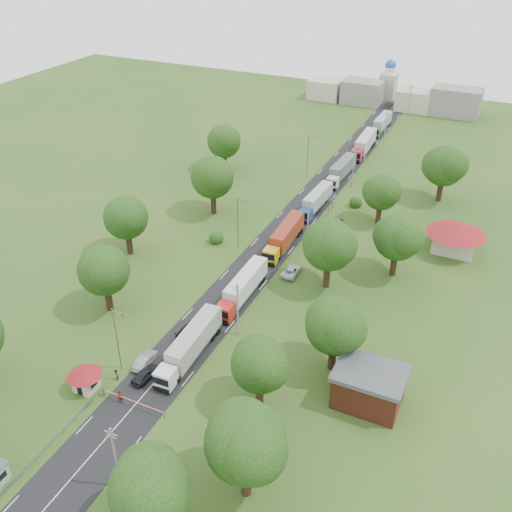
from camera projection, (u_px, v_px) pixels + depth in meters
The scene contains 45 objects.
ground at pixel (227, 299), 89.97m from camera, with size 260.00×260.00×0.00m, color #28501A.
road at pixel (277, 241), 105.38m from camera, with size 8.00×200.00×0.04m, color black.
boom_barrier at pixel (124, 398), 70.74m from camera, with size 9.22×0.35×1.18m.
guard_booth at pixel (85, 376), 72.17m from camera, with size 4.40×4.40×3.45m.
guard_rail at pixel (46, 452), 64.82m from camera, with size 0.10×17.00×1.70m, color slate, non-canonical shape.
info_sign at pixel (331, 200), 113.48m from camera, with size 0.12×3.10×4.10m.
pole_0 at pixel (116, 457), 58.57m from camera, with size 1.60×0.24×9.00m.
pole_1 at pixel (238, 308), 80.13m from camera, with size 1.60×0.24×9.00m.
pole_2 at pixel (308, 223), 101.70m from camera, with size 1.60×0.24×9.00m.
pole_3 at pixel (354, 167), 123.27m from camera, with size 1.60×0.24×9.00m.
pole_4 at pixel (386, 128), 144.83m from camera, with size 1.60×0.24×9.00m.
pole_5 at pixel (409, 99), 166.40m from camera, with size 1.60×0.24×9.00m.
lamp_0 at pixel (117, 337), 73.57m from camera, with size 2.03×0.22×10.00m.
lamp_1 at pixel (238, 221), 100.53m from camera, with size 2.03×0.22×10.00m.
lamp_2 at pixel (308, 154), 127.49m from camera, with size 2.03×0.22×10.00m.
tree_0 at pixel (150, 487), 52.70m from camera, with size 8.80×8.80×11.07m.
tree_1 at pixel (246, 441), 56.38m from camera, with size 9.60×9.60×12.05m.
tree_2 at pixel (260, 364), 67.70m from camera, with size 8.00×8.00×10.10m.
tree_3 at pixel (335, 325), 72.92m from camera, with size 8.80×8.80×11.07m.
tree_4 at pixel (329, 244), 88.99m from camera, with size 9.60×9.60×12.05m.
tree_5 at pixel (398, 237), 92.23m from camera, with size 8.80×8.80×11.07m.
tree_6 at pixel (382, 192), 108.17m from camera, with size 8.00×8.00×10.10m.
tree_7 at pixel (444, 165), 115.84m from camera, with size 9.60×9.60×12.05m.
tree_10 at pixel (104, 270), 84.00m from camera, with size 8.80×8.80×11.07m.
tree_11 at pixel (126, 217), 98.07m from camera, with size 8.80×8.80×11.07m.
tree_12 at pixel (213, 177), 111.00m from camera, with size 9.60×9.60×12.05m.
tree_13 at pixel (224, 141), 129.60m from camera, with size 8.80×8.80×11.07m.
house_brick at pixel (369, 387), 69.97m from camera, with size 8.60×6.60×5.20m.
house_cream at pixel (456, 234), 100.35m from camera, with size 10.08×10.08×5.80m.
distant_town at pixel (397, 96), 172.61m from camera, with size 52.00×8.00×8.00m.
church at pixel (388, 82), 179.46m from camera, with size 5.00×5.00×12.30m.
truck_0 at pixel (191, 345), 77.36m from camera, with size 2.97×14.76×4.08m.
truck_1 at pixel (243, 287), 89.10m from camera, with size 2.61×14.27×3.95m.
truck_2 at pixel (285, 236), 102.70m from camera, with size 2.98×14.65×4.05m.
truck_3 at pixel (316, 201), 115.33m from camera, with size 2.74×13.66×3.78m.
truck_4 at pixel (341, 170), 128.35m from camera, with size 2.90×14.21×3.93m.
truck_5 at pixel (364, 144), 141.78m from camera, with size 3.05×15.45×4.27m.
truck_6 at pixel (382, 123), 155.86m from camera, with size 2.57×13.73×3.80m.
car_lane_front at pixel (146, 374), 74.54m from camera, with size 1.75×4.34×1.48m, color black.
car_lane_mid at pixel (145, 360), 76.79m from camera, with size 1.59×4.56×1.50m, color gray.
car_lane_rear at pixel (189, 330), 82.37m from camera, with size 2.04×5.01×1.45m, color black.
car_verge_near at pixel (292, 270), 95.71m from camera, with size 2.34×5.09×1.41m, color silver.
car_verge_far at pixel (337, 222), 110.35m from camera, with size 1.72×4.28×1.46m, color slate.
pedestrian_near at pixel (120, 397), 70.89m from camera, with size 0.63×0.41×1.72m, color gray.
pedestrian_booth at pixel (116, 375), 74.34m from camera, with size 0.76×0.59×1.57m, color gray.
Camera 1 is at (35.08, -64.10, 53.13)m, focal length 40.00 mm.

